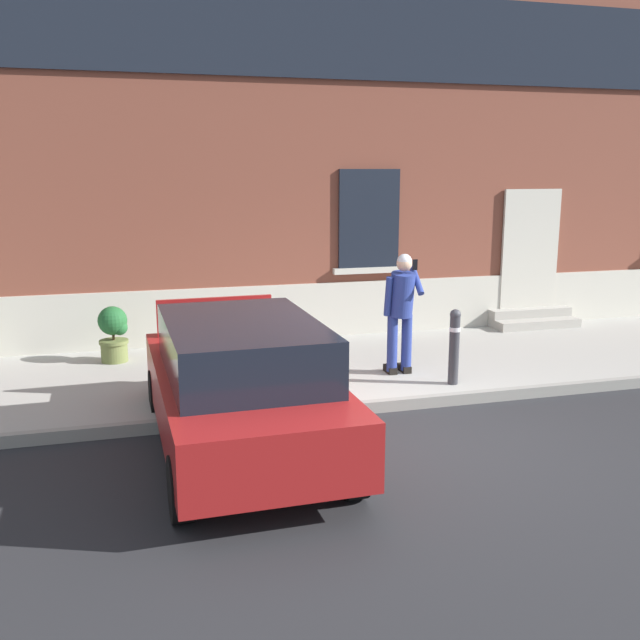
# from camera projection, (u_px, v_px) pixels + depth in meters

# --- Properties ---
(ground_plane) EXTENTS (80.00, 80.00, 0.00)m
(ground_plane) POSITION_uv_depth(u_px,v_px,m) (405.00, 438.00, 8.17)
(ground_plane) COLOR #232326
(sidewalk) EXTENTS (24.00, 3.60, 0.15)m
(sidewalk) POSITION_uv_depth(u_px,v_px,m) (335.00, 368.00, 10.80)
(sidewalk) COLOR #99968E
(sidewalk) RESTS_ON ground
(curb_edge) EXTENTS (24.00, 0.12, 0.15)m
(curb_edge) POSITION_uv_depth(u_px,v_px,m) (377.00, 406.00, 9.04)
(curb_edge) COLOR gray
(curb_edge) RESTS_ON ground
(building_facade) EXTENTS (24.00, 1.52, 7.50)m
(building_facade) POSITION_uv_depth(u_px,v_px,m) (296.00, 129.00, 12.39)
(building_facade) COLOR brown
(building_facade) RESTS_ON ground
(entrance_stoop) EXTENTS (1.64, 0.64, 0.32)m
(entrance_stoop) POSITION_uv_depth(u_px,v_px,m) (532.00, 319.00, 13.34)
(entrance_stoop) COLOR #9E998E
(entrance_stoop) RESTS_ON sidewalk
(hatchback_car_red) EXTENTS (1.86, 4.10, 1.50)m
(hatchback_car_red) POSITION_uv_depth(u_px,v_px,m) (241.00, 383.00, 7.60)
(hatchback_car_red) COLOR maroon
(hatchback_car_red) RESTS_ON ground
(bollard_near_person) EXTENTS (0.15, 0.15, 1.04)m
(bollard_near_person) POSITION_uv_depth(u_px,v_px,m) (454.00, 344.00, 9.63)
(bollard_near_person) COLOR #333338
(bollard_near_person) RESTS_ON sidewalk
(person_on_phone) EXTENTS (0.51, 0.50, 1.75)m
(person_on_phone) POSITION_uv_depth(u_px,v_px,m) (401.00, 306.00, 10.00)
(person_on_phone) COLOR navy
(person_on_phone) RESTS_ON sidewalk
(planter_olive) EXTENTS (0.44, 0.44, 0.86)m
(planter_olive) POSITION_uv_depth(u_px,v_px,m) (114.00, 333.00, 10.79)
(planter_olive) COLOR #606B38
(planter_olive) RESTS_ON sidewalk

